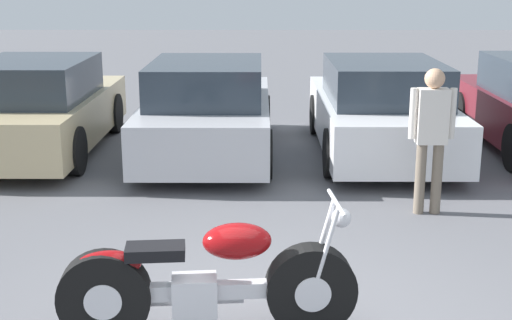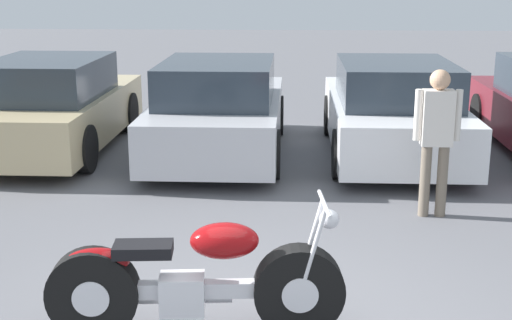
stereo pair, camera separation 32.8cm
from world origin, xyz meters
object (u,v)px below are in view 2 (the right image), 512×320
at_px(motorcycle, 194,282).
at_px(parked_car_silver, 219,110).
at_px(parked_car_white, 392,111).
at_px(person_standing, 437,131).
at_px(parked_car_champagne, 53,107).

relative_size(motorcycle, parked_car_silver, 0.52).
xyz_separation_m(parked_car_white, person_standing, (0.11, -2.77, 0.31)).
bearing_deg(parked_car_silver, motorcycle, -86.12).
height_order(motorcycle, parked_car_white, parked_car_white).
bearing_deg(motorcycle, parked_car_white, 68.49).
bearing_deg(person_standing, parked_car_silver, 135.14).
bearing_deg(parked_car_white, person_standing, -87.65).
distance_m(parked_car_champagne, person_standing, 6.05).
relative_size(parked_car_silver, person_standing, 2.59).
distance_m(parked_car_silver, person_standing, 3.84).
bearing_deg(parked_car_white, parked_car_silver, -178.60).
bearing_deg(person_standing, parked_car_champagne, 151.69).
xyz_separation_m(motorcycle, parked_car_white, (2.22, 5.64, 0.26)).
bearing_deg(parked_car_white, parked_car_champagne, 178.91).
relative_size(parked_car_champagne, parked_car_white, 1.00).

